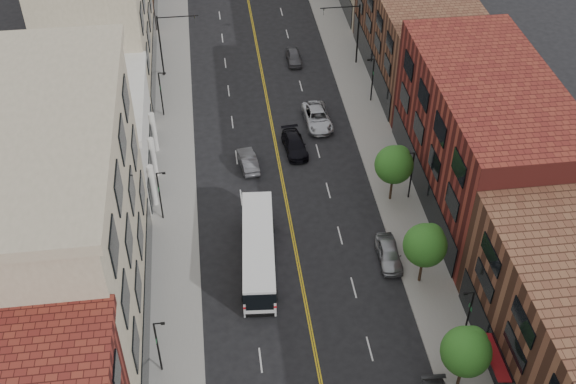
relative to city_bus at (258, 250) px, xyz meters
name	(u,v)px	position (x,y,z in m)	size (l,w,h in m)	color
sidewalk_left	(174,143)	(-6.79, 17.54, -1.64)	(4.00, 110.00, 0.15)	gray
sidewalk_right	(371,128)	(13.21, 17.54, -1.64)	(4.00, 110.00, 0.15)	gray
bldg_l_tanoffice	(58,238)	(-13.79, -4.46, 7.29)	(10.00, 22.00, 18.00)	tan
bldg_l_white	(92,140)	(-13.79, 13.54, 2.29)	(10.00, 14.00, 8.00)	silver
bldg_l_far_a	(96,5)	(-13.79, 30.54, 7.29)	(10.00, 20.00, 18.00)	tan
bldg_r_mid	(484,140)	(20.21, 6.54, 4.29)	(10.00, 22.00, 12.00)	maroon
bldg_r_far_a	(418,34)	(20.21, 27.54, 3.29)	(10.00, 20.00, 10.00)	brown
tree_r_1	(467,350)	(12.60, -13.39, 2.42)	(3.40, 3.40, 5.59)	black
tree_r_2	(426,244)	(12.60, -3.39, 2.42)	(3.40, 3.40, 5.59)	black
tree_r_3	(395,163)	(12.60, 6.61, 2.42)	(3.40, 3.40, 5.59)	black
lamp_l_1	(158,344)	(-7.74, -9.46, 1.26)	(0.81, 0.55, 5.05)	black
lamp_l_2	(160,193)	(-7.74, 6.54, 1.26)	(0.81, 0.55, 5.05)	black
lamp_l_3	(161,92)	(-7.74, 22.54, 1.26)	(0.81, 0.55, 5.05)	black
lamp_r_1	(468,313)	(14.16, -9.46, 1.26)	(0.81, 0.55, 5.05)	black
lamp_r_2	(411,173)	(14.16, 6.54, 1.26)	(0.81, 0.55, 5.05)	black
lamp_r_3	(372,77)	(14.16, 22.54, 1.26)	(0.81, 0.55, 5.05)	black
signal_mast_left	(166,39)	(-7.06, 30.54, 2.94)	(4.49, 0.18, 7.20)	black
signal_mast_right	(352,27)	(13.47, 30.54, 2.94)	(4.49, 0.18, 7.20)	black
city_bus	(258,250)	(0.00, 0.00, 0.00)	(3.41, 11.60, 2.94)	silver
car_parked_far	(389,254)	(10.61, -0.85, -0.95)	(1.79, 4.46, 1.52)	#9B9DA2
car_lane_behind	(248,161)	(0.23, 12.98, -1.01)	(1.48, 4.24, 1.40)	#505055
car_lane_a	(295,145)	(4.94, 14.93, -1.00)	(1.99, 4.90, 1.42)	black
car_lane_b	(317,117)	(7.85, 19.16, -0.93)	(2.58, 5.59, 1.55)	silver
car_lane_c	(294,57)	(7.12, 31.76, -1.03)	(1.60, 3.97, 1.35)	#4E4D53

